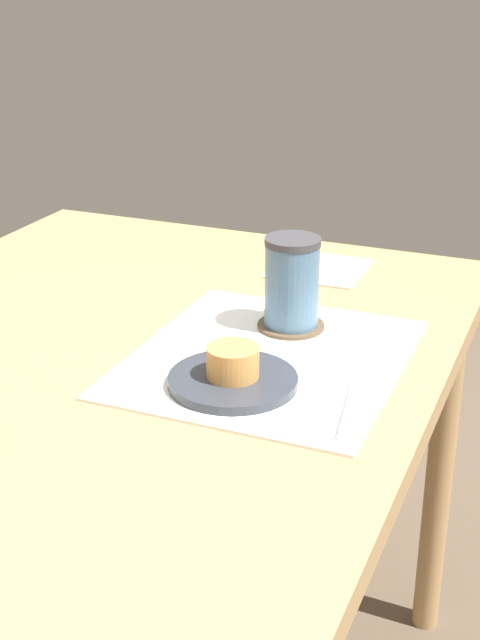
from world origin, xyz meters
name	(u,v)px	position (x,y,z in m)	size (l,w,h in m)	color
dining_table	(115,401)	(0.00, 0.00, 0.67)	(1.11, 0.88, 0.75)	tan
placemat	(268,358)	(0.05, -0.21, 0.76)	(0.39, 0.34, 0.00)	white
pastry_plate	(233,381)	(-0.05, -0.20, 0.76)	(0.16, 0.16, 0.01)	#333842
pastry	(233,362)	(-0.05, -0.20, 0.79)	(0.06, 0.06, 0.04)	tan
coffee_coaster	(291,326)	(0.15, -0.20, 0.76)	(0.09, 0.09, 0.01)	brown
coffee_mug	(292,281)	(0.15, -0.20, 0.83)	(0.11, 0.08, 0.13)	slate
teaspoon	(348,409)	(-0.06, -0.35, 0.76)	(0.01, 0.01, 0.13)	silver
paper_napkin	(318,269)	(0.40, -0.16, 0.76)	(0.15, 0.15, 0.00)	silver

